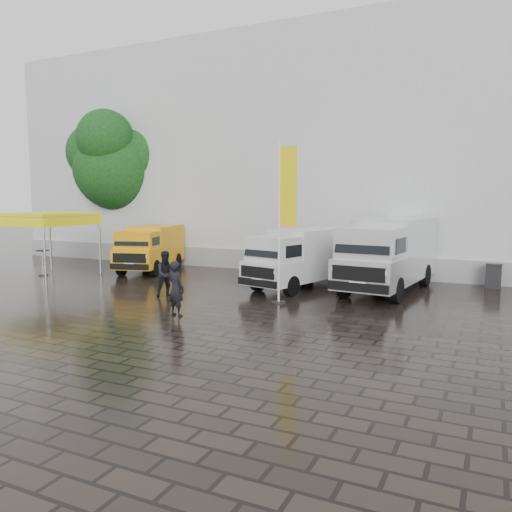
% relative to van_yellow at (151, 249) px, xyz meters
% --- Properties ---
extents(ground, '(120.00, 120.00, 0.00)m').
position_rel_van_yellow_xyz_m(ground, '(8.50, -5.14, -1.12)').
color(ground, black).
rests_on(ground, ground).
extents(exhibition_hall, '(44.00, 16.00, 12.00)m').
position_rel_van_yellow_xyz_m(exhibition_hall, '(10.50, 10.86, 4.88)').
color(exhibition_hall, silver).
rests_on(exhibition_hall, ground).
extents(hall_plinth, '(44.00, 0.15, 1.00)m').
position_rel_van_yellow_xyz_m(hall_plinth, '(10.50, 2.81, -0.62)').
color(hall_plinth, gray).
rests_on(hall_plinth, ground).
extents(van_yellow, '(3.03, 5.15, 2.23)m').
position_rel_van_yellow_xyz_m(van_yellow, '(0.00, 0.00, 0.00)').
color(van_yellow, orange).
rests_on(van_yellow, ground).
extents(van_white, '(3.12, 5.71, 2.35)m').
position_rel_van_yellow_xyz_m(van_white, '(8.29, -1.08, 0.06)').
color(van_white, silver).
rests_on(van_white, ground).
extents(van_silver, '(2.87, 6.66, 2.80)m').
position_rel_van_yellow_xyz_m(van_silver, '(11.63, -0.44, 0.28)').
color(van_silver, silver).
rests_on(van_silver, ground).
extents(canopy_tent, '(3.47, 3.47, 2.94)m').
position_rel_van_yellow_xyz_m(canopy_tent, '(-3.40, -3.29, 1.65)').
color(canopy_tent, silver).
rests_on(canopy_tent, ground).
extents(flagpole, '(0.88, 0.50, 5.53)m').
position_rel_van_yellow_xyz_m(flagpole, '(8.84, -4.24, 2.01)').
color(flagpole, black).
rests_on(flagpole, ground).
extents(tree, '(4.94, 4.94, 8.86)m').
position_rel_van_yellow_xyz_m(tree, '(-4.95, 3.45, 4.57)').
color(tree, black).
rests_on(tree, ground).
extents(cocktail_table, '(0.60, 0.60, 1.20)m').
position_rel_van_yellow_xyz_m(cocktail_table, '(-3.71, -3.28, -0.52)').
color(cocktail_table, black).
rests_on(cocktail_table, ground).
extents(wheelie_bin, '(0.63, 0.63, 0.98)m').
position_rel_van_yellow_xyz_m(wheelie_bin, '(15.35, 2.16, -0.63)').
color(wheelie_bin, black).
rests_on(wheelie_bin, ground).
extents(person_front, '(0.70, 0.54, 1.70)m').
position_rel_van_yellow_xyz_m(person_front, '(6.61, -7.43, -0.27)').
color(person_front, black).
rests_on(person_front, ground).
extents(person_tent, '(1.01, 1.03, 1.68)m').
position_rel_van_yellow_xyz_m(person_tent, '(4.52, -4.99, -0.28)').
color(person_tent, black).
rests_on(person_tent, ground).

